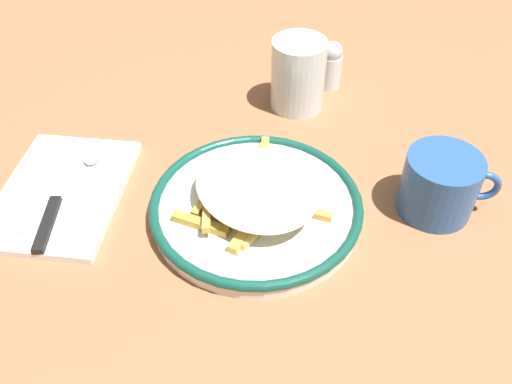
{
  "coord_description": "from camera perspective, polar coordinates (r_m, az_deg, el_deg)",
  "views": [
    {
      "loc": [
        0.06,
        -0.48,
        0.51
      ],
      "look_at": [
        0.0,
        0.0,
        0.04
      ],
      "focal_mm": 38.64,
      "sensor_mm": 36.0,
      "label": 1
    }
  ],
  "objects": [
    {
      "name": "ground_plane",
      "position": [
        0.7,
        0.0,
        -2.27
      ],
      "size": [
        2.6,
        2.6,
        0.0
      ],
      "primitive_type": "plane",
      "color": "#9C6542"
    },
    {
      "name": "spoon",
      "position": [
        0.77,
        -17.17,
        1.81
      ],
      "size": [
        0.03,
        0.15,
        0.01
      ],
      "color": "silver",
      "rests_on": "napkin"
    },
    {
      "name": "water_glass",
      "position": [
        0.86,
        4.37,
        12.02
      ],
      "size": [
        0.08,
        0.08,
        0.11
      ],
      "primitive_type": "cylinder",
      "color": "silver",
      "rests_on": "ground_plane"
    },
    {
      "name": "salt_shaker",
      "position": [
        0.92,
        7.8,
        12.95
      ],
      "size": [
        0.04,
        0.04,
        0.08
      ],
      "color": "silver",
      "rests_on": "ground_plane"
    },
    {
      "name": "knife",
      "position": [
        0.74,
        -20.04,
        -0.86
      ],
      "size": [
        0.05,
        0.21,
        0.01
      ],
      "color": "black",
      "rests_on": "napkin"
    },
    {
      "name": "fork",
      "position": [
        0.78,
        -21.32,
        0.91
      ],
      "size": [
        0.04,
        0.18,
        0.01
      ],
      "color": "silver",
      "rests_on": "napkin"
    },
    {
      "name": "coffee_mug",
      "position": [
        0.72,
        18.54,
        0.72
      ],
      "size": [
        0.12,
        0.09,
        0.08
      ],
      "color": "#2C579A",
      "rests_on": "ground_plane"
    },
    {
      "name": "plate",
      "position": [
        0.69,
        0.0,
        -1.51
      ],
      "size": [
        0.27,
        0.27,
        0.03
      ],
      "color": "white",
      "rests_on": "ground_plane"
    },
    {
      "name": "fries_heap",
      "position": [
        0.68,
        -0.33,
        0.12
      ],
      "size": [
        0.22,
        0.23,
        0.04
      ],
      "color": "#C58940",
      "rests_on": "plate"
    },
    {
      "name": "napkin",
      "position": [
        0.76,
        -19.55,
        -0.32
      ],
      "size": [
        0.16,
        0.22,
        0.01
      ],
      "primitive_type": "cube",
      "rotation": [
        0.0,
        0.0,
        0.01
      ],
      "color": "white",
      "rests_on": "ground_plane"
    }
  ]
}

